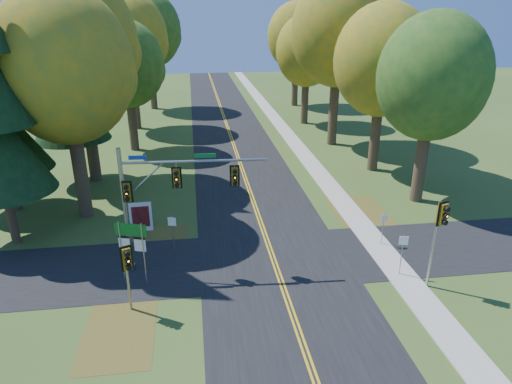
{
  "coord_description": "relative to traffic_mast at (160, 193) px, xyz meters",
  "views": [
    {
      "loc": [
        -3.97,
        -19.33,
        12.68
      ],
      "look_at": [
        -0.67,
        3.94,
        3.2
      ],
      "focal_mm": 32.0,
      "sensor_mm": 36.0,
      "label": 1
    }
  ],
  "objects": [
    {
      "name": "ped_signal_pole",
      "position": [
        -1.37,
        -3.55,
        -1.74
      ],
      "size": [
        0.5,
        0.61,
        3.36
      ],
      "rotation": [
        0.0,
        0.0,
        0.4
      ],
      "color": "gray",
      "rests_on": "ground"
    },
    {
      "name": "leaf_patch_e",
      "position": [
        12.51,
        4.14,
        -4.23
      ],
      "size": [
        3.5,
        8.0,
        0.0
      ],
      "primitive_type": "cube",
      "color": "brown",
      "rests_on": "ground"
    },
    {
      "name": "tree_w_e",
      "position": [
        -3.21,
        42.22,
        5.84
      ],
      "size": [
        8.4,
        8.4,
        14.97
      ],
      "color": "#38281C",
      "rests_on": "ground"
    },
    {
      "name": "tree_e_e",
      "position": [
        16.19,
        41.72,
        4.95
      ],
      "size": [
        7.8,
        7.8,
        13.74
      ],
      "color": "#38281C",
      "rests_on": "ground"
    },
    {
      "name": "tree_w_c",
      "position": [
        -3.82,
        22.61,
        3.71
      ],
      "size": [
        6.8,
        6.8,
        11.91
      ],
      "color": "#38281C",
      "rests_on": "ground"
    },
    {
      "name": "traffic_mast",
      "position": [
        0.0,
        0.0,
        0.0
      ],
      "size": [
        7.26,
        0.8,
        6.59
      ],
      "rotation": [
        0.0,
        0.0,
        -0.05
      ],
      "color": "gray",
      "rests_on": "ground"
    },
    {
      "name": "tree_e_b",
      "position": [
        16.68,
        13.71,
        4.66
      ],
      "size": [
        7.6,
        7.6,
        13.33
      ],
      "color": "#38281C",
      "rests_on": "ground"
    },
    {
      "name": "tree_w_b",
      "position": [
        -6.01,
        14.42,
        6.13
      ],
      "size": [
        8.6,
        8.6,
        15.38
      ],
      "color": "#38281C",
      "rests_on": "ground"
    },
    {
      "name": "sidewalk_east",
      "position": [
        11.91,
        -1.86,
        -4.21
      ],
      "size": [
        1.6,
        160.0,
        0.06
      ],
      "primitive_type": "cube",
      "color": "#9E998E",
      "rests_on": "ground"
    },
    {
      "name": "info_kiosk",
      "position": [
        -1.66,
        4.64,
        -3.32
      ],
      "size": [
        1.34,
        0.25,
        1.85
      ],
      "rotation": [
        0.0,
        0.0,
        0.04
      ],
      "color": "silver",
      "rests_on": "ground"
    },
    {
      "name": "tree_w_a",
      "position": [
        -5.41,
        7.52,
        5.25
      ],
      "size": [
        8.0,
        8.0,
        14.15
      ],
      "color": "#38281C",
      "rests_on": "ground"
    },
    {
      "name": "east_signal_pole",
      "position": [
        12.79,
        -3.68,
        -0.75
      ],
      "size": [
        0.52,
        0.62,
        4.61
      ],
      "rotation": [
        0.0,
        0.0,
        0.26
      ],
      "color": "#979B9F",
      "rests_on": "ground"
    },
    {
      "name": "reg_sign_e_south",
      "position": [
        11.83,
        -2.34,
        -2.67
      ],
      "size": [
        0.43,
        0.16,
        2.29
      ],
      "rotation": [
        0.0,
        0.0,
        -0.3
      ],
      "color": "gray",
      "rests_on": "ground"
    },
    {
      "name": "tree_e_d",
      "position": [
        14.98,
        31.01,
        4.0
      ],
      "size": [
        7.0,
        7.0,
        12.32
      ],
      "color": "#38281C",
      "rests_on": "ground"
    },
    {
      "name": "tree_e_a",
      "position": [
        17.28,
        6.91,
        4.29
      ],
      "size": [
        7.2,
        7.2,
        12.73
      ],
      "color": "#38281C",
      "rests_on": "ground"
    },
    {
      "name": "reg_sign_e_north",
      "position": [
        12.19,
        0.87,
        -2.88
      ],
      "size": [
        0.38,
        0.08,
        1.98
      ],
      "rotation": [
        0.0,
        0.0,
        0.14
      ],
      "color": "gray",
      "rests_on": "ground"
    },
    {
      "name": "leaf_patch_w_far",
      "position": [
        -1.79,
        -4.86,
        -4.23
      ],
      "size": [
        3.0,
        5.0,
        0.0
      ],
      "primitive_type": "cube",
      "color": "brown",
      "rests_on": "ground"
    },
    {
      "name": "pine_c",
      "position": [
        -7.29,
        14.14,
        5.45
      ],
      "size": [
        5.6,
        5.6,
        20.56
      ],
      "color": "#38281C",
      "rests_on": "ground"
    },
    {
      "name": "ground",
      "position": [
        5.71,
        -1.86,
        -4.24
      ],
      "size": [
        160.0,
        160.0,
        0.0
      ],
      "primitive_type": "plane",
      "color": "#314C1B",
      "rests_on": "ground"
    },
    {
      "name": "centerline_right",
      "position": [
        5.81,
        -1.86,
        -4.21
      ],
      "size": [
        0.1,
        160.0,
        0.01
      ],
      "primitive_type": "cube",
      "color": "gold",
      "rests_on": "road_main"
    },
    {
      "name": "reg_sign_w",
      "position": [
        0.37,
        1.37,
        -2.63
      ],
      "size": [
        0.44,
        0.16,
        2.35
      ],
      "rotation": [
        0.0,
        0.0,
        -0.29
      ],
      "color": "gray",
      "rests_on": "ground"
    },
    {
      "name": "tree_e_c",
      "position": [
        15.6,
        21.83,
        6.42
      ],
      "size": [
        8.8,
        8.8,
        15.79
      ],
      "color": "#38281C",
      "rests_on": "ground"
    },
    {
      "name": "road_cross",
      "position": [
        5.71,
        0.14,
        -4.23
      ],
      "size": [
        60.0,
        6.0,
        0.02
      ],
      "primitive_type": "cube",
      "color": "black",
      "rests_on": "ground"
    },
    {
      "name": "tree_w_d",
      "position": [
        -4.41,
        31.32,
        5.54
      ],
      "size": [
        8.2,
        8.2,
        14.56
      ],
      "color": "#38281C",
      "rests_on": "ground"
    },
    {
      "name": "road_main",
      "position": [
        5.71,
        -1.86,
        -4.23
      ],
      "size": [
        8.0,
        160.0,
        0.02
      ],
      "primitive_type": "cube",
      "color": "black",
      "rests_on": "ground"
    },
    {
      "name": "leaf_patch_w_near",
      "position": [
        -0.79,
        2.14,
        -4.23
      ],
      "size": [
        4.0,
        6.0,
        0.0
      ],
      "primitive_type": "cube",
      "color": "brown",
      "rests_on": "ground"
    },
    {
      "name": "route_sign_cluster",
      "position": [
        -1.42,
        -1.34,
        -1.84
      ],
      "size": [
        1.52,
        0.55,
        3.4
      ],
      "rotation": [
        0.0,
        0.0,
        -0.32
      ],
      "color": "gray",
      "rests_on": "ground"
    },
    {
      "name": "centerline_left",
      "position": [
        5.61,
        -1.86,
        -4.21
      ],
      "size": [
        0.1,
        160.0,
        0.01
      ],
      "primitive_type": "cube",
      "color": "gold",
      "rests_on": "road_main"
    }
  ]
}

